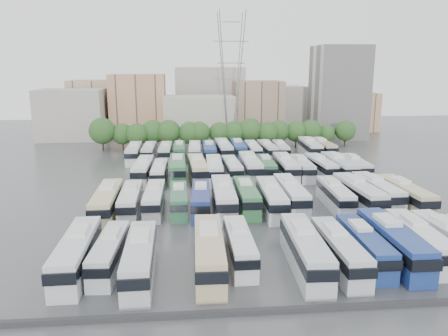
{
  "coord_description": "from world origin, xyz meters",
  "views": [
    {
      "loc": [
        -10.35,
        -65.47,
        20.3
      ],
      "look_at": [
        -3.64,
        8.23,
        3.0
      ],
      "focal_mm": 35.0,
      "sensor_mm": 36.0,
      "label": 1
    }
  ],
  "objects": [
    {
      "name": "tree_line",
      "position": [
        -2.15,
        42.1,
        4.32
      ],
      "size": [
        67.13,
        7.21,
        8.17
      ],
      "color": "black",
      "rests_on": "ground"
    },
    {
      "name": "bus_r3_s2",
      "position": [
        -14.67,
        30.15,
        1.83
      ],
      "size": [
        2.87,
        11.91,
        3.72
      ],
      "rotation": [
        0.0,
        0.0,
        -0.02
      ],
      "color": "silver",
      "rests_on": "ground"
    },
    {
      "name": "bus_r3_s5",
      "position": [
        -5.02,
        28.76,
        1.96
      ],
      "size": [
        2.99,
        12.74,
        3.98
      ],
      "rotation": [
        0.0,
        0.0,
        -0.02
      ],
      "color": "navy",
      "rests_on": "ground"
    },
    {
      "name": "bus_r1_s11",
      "position": [
        14.84,
        -6.2,
        2.07
      ],
      "size": [
        3.52,
        13.54,
        4.21
      ],
      "rotation": [
        0.0,
        0.0,
        0.04
      ],
      "color": "silver",
      "rests_on": "ground"
    },
    {
      "name": "bus_r1_s12",
      "position": [
        18.2,
        -4.93,
        1.98
      ],
      "size": [
        3.32,
        12.97,
        4.04
      ],
      "rotation": [
        0.0,
        0.0,
        0.04
      ],
      "color": "silver",
      "rests_on": "ground"
    },
    {
      "name": "bus_r2_s11",
      "position": [
        15.02,
        12.47,
        1.87
      ],
      "size": [
        3.25,
        12.27,
        3.81
      ],
      "rotation": [
        0.0,
        0.0,
        0.05
      ],
      "color": "silver",
      "rests_on": "ground"
    },
    {
      "name": "bus_r1_s0",
      "position": [
        -21.21,
        -6.86,
        2.06
      ],
      "size": [
        3.1,
        13.44,
        4.2
      ],
      "rotation": [
        0.0,
        0.0,
        0.01
      ],
      "color": "#CDC28D",
      "rests_on": "ground"
    },
    {
      "name": "bus_r1_s7",
      "position": [
        1.77,
        -6.78,
        2.0
      ],
      "size": [
        3.17,
        13.03,
        4.07
      ],
      "rotation": [
        0.0,
        0.0,
        -0.03
      ],
      "color": "silver",
      "rests_on": "ground"
    },
    {
      "name": "bus_r2_s8",
      "position": [
        4.81,
        13.29,
        1.81
      ],
      "size": [
        3.04,
        11.82,
        3.68
      ],
      "rotation": [
        0.0,
        0.0,
        -0.04
      ],
      "color": "#2B653F",
      "rests_on": "ground"
    },
    {
      "name": "parapet",
      "position": [
        0.0,
        -33.0,
        0.25
      ],
      "size": [
        56.0,
        0.5,
        0.5
      ],
      "primitive_type": "cube",
      "color": "#2D2D30",
      "rests_on": "ground"
    },
    {
      "name": "bus_r2_s2",
      "position": [
        -14.99,
        11.15,
        1.75
      ],
      "size": [
        2.72,
        11.4,
        3.56
      ],
      "rotation": [
        0.0,
        0.0,
        -0.02
      ],
      "color": "silver",
      "rests_on": "ground"
    },
    {
      "name": "bus_r0_s4",
      "position": [
        -8.15,
        -24.57,
        2.07
      ],
      "size": [
        3.22,
        13.47,
        4.21
      ],
      "rotation": [
        0.0,
        0.0,
        -0.02
      ],
      "color": "#CBB78B",
      "rests_on": "ground"
    },
    {
      "name": "bus_r3_s0",
      "position": [
        -21.45,
        29.2,
        1.92
      ],
      "size": [
        2.84,
        12.48,
        3.91
      ],
      "rotation": [
        0.0,
        0.0,
        0.01
      ],
      "color": "silver",
      "rests_on": "ground"
    },
    {
      "name": "ground",
      "position": [
        0.0,
        0.0,
        0.0
      ],
      "size": [
        220.0,
        220.0,
        0.0
      ],
      "primitive_type": "plane",
      "color": "#424447",
      "rests_on": "ground"
    },
    {
      "name": "bus_r2_s1",
      "position": [
        -18.0,
        12.56,
        1.95
      ],
      "size": [
        3.26,
        12.75,
        3.97
      ],
      "rotation": [
        0.0,
        0.0,
        -0.04
      ],
      "color": "silver",
      "rests_on": "ground"
    },
    {
      "name": "bus_r2_s7",
      "position": [
        1.7,
        12.89,
        2.1
      ],
      "size": [
        3.09,
        13.68,
        4.28
      ],
      "rotation": [
        0.0,
        0.0,
        -0.01
      ],
      "color": "silver",
      "rests_on": "ground"
    },
    {
      "name": "bus_r0_s10",
      "position": [
        11.42,
        -23.98,
        2.07
      ],
      "size": [
        3.01,
        13.48,
        4.22
      ],
      "rotation": [
        0.0,
        0.0,
        -0.01
      ],
      "color": "navy",
      "rests_on": "ground"
    },
    {
      "name": "bus_r2_s6",
      "position": [
        -1.73,
        12.78,
        1.8
      ],
      "size": [
        2.98,
        11.79,
        3.67
      ],
      "rotation": [
        0.0,
        0.0,
        0.04
      ],
      "color": "silver",
      "rests_on": "ground"
    },
    {
      "name": "bus_r2_s5",
      "position": [
        -5.1,
        11.8,
        1.97
      ],
      "size": [
        3.16,
        12.86,
        4.01
      ],
      "rotation": [
        0.0,
        0.0,
        -0.03
      ],
      "color": "silver",
      "rests_on": "ground"
    },
    {
      "name": "bus_r2_s13",
      "position": [
        21.7,
        12.37,
        1.82
      ],
      "size": [
        2.95,
        11.9,
        3.71
      ],
      "rotation": [
        0.0,
        0.0,
        -0.03
      ],
      "color": "silver",
      "rests_on": "ground"
    },
    {
      "name": "bus_r0_s7",
      "position": [
        1.63,
        -25.07,
        2.06
      ],
      "size": [
        3.49,
        13.51,
        4.2
      ],
      "rotation": [
        0.0,
        0.0,
        -0.04
      ],
      "color": "silver",
      "rests_on": "ground"
    },
    {
      "name": "bus_r1_s6",
      "position": [
        -1.63,
        -5.31,
        1.91
      ],
      "size": [
        2.76,
        12.39,
        3.88
      ],
      "rotation": [
        0.0,
        0.0,
        -0.0
      ],
      "color": "#30713F",
      "rests_on": "ground"
    },
    {
      "name": "bus_r3_s12",
      "position": [
        18.15,
        30.55,
        2.05
      ],
      "size": [
        3.48,
        13.44,
        4.18
      ],
      "rotation": [
        0.0,
        0.0,
        -0.04
      ],
      "color": "silver",
      "rests_on": "ground"
    },
    {
      "name": "bus_r3_s13",
      "position": [
        21.27,
        31.14,
        1.96
      ],
      "size": [
        3.14,
        12.78,
        3.99
      ],
      "rotation": [
        0.0,
        0.0,
        0.03
      ],
      "color": "tan",
      "rests_on": "ground"
    },
    {
      "name": "bus_r0_s9",
      "position": [
        8.35,
        -23.92,
        1.83
      ],
      "size": [
        2.82,
        11.9,
        3.72
      ],
      "rotation": [
        0.0,
        0.0,
        -0.02
      ],
      "color": "navy",
      "rests_on": "ground"
    },
    {
      "name": "bus_r0_s1",
      "position": [
        -18.26,
        -23.09,
        1.74
      ],
      "size": [
        2.99,
        11.39,
        3.54
      ],
      "rotation": [
        0.0,
        0.0,
        -0.05
      ],
      "color": "silver",
      "rests_on": "ground"
    },
    {
      "name": "bus_r0_s0",
      "position": [
        -21.39,
        -23.64,
        2.02
      ],
      "size": [
        3.05,
        13.15,
        4.11
      ],
      "rotation": [
        0.0,
        0.0,
        0.01
      ],
      "color": "silver",
      "rests_on": "ground"
    },
    {
      "name": "bus_r3_s3",
      "position": [
        -11.6,
        30.82,
        1.82
      ],
      "size": [
        2.62,
        11.84,
        3.71
      ],
      "rotation": [
        0.0,
        0.0,
        0.0
      ],
      "color": "#2B6641",
      "rests_on": "ground"
    },
    {
      "name": "city_buildings",
      "position": [
        -7.46,
        71.86,
        7.87
      ],
      "size": [
        102.0,
        35.0,
        20.0
      ],
      "color": "#9E998E",
      "rests_on": "ground"
    },
    {
      "name": "bus_r1_s5",
      "position": [
        -5.01,
        -6.06,
        2.08
      ],
      "size": [
        3.16,
        13.57,
        4.24
      ],
      "rotation": [
        0.0,
        0.0,
        -0.02
      ],
      "color": "silver",
      "rests_on": "ground"
    },
    {
      "name": "bus_r1_s10",
      "position": [
        11.47,
        -5.73,
        1.84
      ],
      "size": [
        3.05,
        12.05,
        3.75
      ],
      "rotation": [
        0.0,
        0.0,
        -0.04
      ],
      "color": "silver",
      "rests_on": "ground"
    },
    {
      "name": "bus_r3_s10",
      "position": [
        11.44,
        30.91,
        1.74
      ],
      "size": [
        2.96,
        11.42,
        3.55
      ],
      "rotation": [
        0.0,
        0.0,
        -0.04
      ],
      "color": "silver",
      "rests_on": "ground"
    },
    {
      "name": "bus_r1_s2",
      "position": [
        -14.88,
        -5.18,
        1.81
      ],
      "size": [
        2.72,
        11.76,
        3.68
      ],
      "rotation": [
        0.0,
        0.0,
        -0.01
      ],
      "color": "silver",
      "rests_on": "ground"
    },
    {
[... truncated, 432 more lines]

